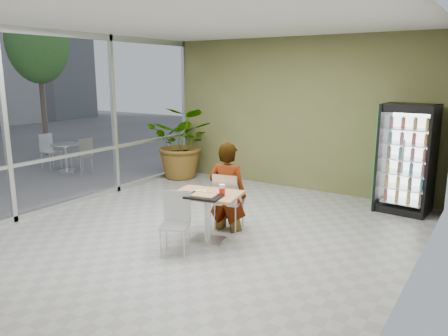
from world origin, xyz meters
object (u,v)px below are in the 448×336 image
at_px(dining_table, 207,207).
at_px(cafeteria_tray, 204,197).
at_px(potted_plant, 183,142).
at_px(chair_near, 176,217).
at_px(seated_woman, 227,196).
at_px(soda_cup, 222,190).
at_px(beverage_fridge, 406,159).
at_px(chair_far, 227,197).

relative_size(dining_table, cafeteria_tray, 2.20).
bearing_deg(potted_plant, chair_near, -53.05).
height_order(seated_woman, potted_plant, potted_plant).
height_order(dining_table, potted_plant, potted_plant).
relative_size(cafeteria_tray, potted_plant, 0.29).
height_order(chair_near, potted_plant, potted_plant).
distance_m(soda_cup, cafeteria_tray, 0.28).
bearing_deg(dining_table, beverage_fridge, 55.98).
height_order(chair_far, seated_woman, seated_woman).
bearing_deg(seated_woman, cafeteria_tray, 88.64).
relative_size(chair_far, potted_plant, 0.54).
bearing_deg(chair_near, cafeteria_tray, 24.04).
bearing_deg(chair_far, beverage_fridge, -141.06).
distance_m(dining_table, soda_cup, 0.39).
relative_size(dining_table, soda_cup, 6.61).
height_order(seated_woman, cafeteria_tray, seated_woman).
relative_size(dining_table, potted_plant, 0.63).
relative_size(chair_near, cafeteria_tray, 1.77).
bearing_deg(chair_near, chair_far, 56.72).
xyz_separation_m(soda_cup, beverage_fridge, (1.86, 3.13, 0.14)).
distance_m(chair_far, beverage_fridge, 3.37).
xyz_separation_m(dining_table, potted_plant, (-2.84, 3.02, 0.31)).
distance_m(soda_cup, beverage_fridge, 3.64).
xyz_separation_m(dining_table, beverage_fridge, (2.11, 3.13, 0.43)).
distance_m(dining_table, cafeteria_tray, 0.33).
height_order(dining_table, soda_cup, soda_cup).
distance_m(chair_far, potted_plant, 3.74).
bearing_deg(chair_far, seated_woman, -78.58).
bearing_deg(chair_far, dining_table, 81.64).
height_order(chair_far, beverage_fridge, beverage_fridge).
relative_size(chair_far, cafeteria_tray, 1.89).
xyz_separation_m(chair_near, potted_plant, (-2.68, 3.56, 0.35)).
relative_size(chair_far, beverage_fridge, 0.48).
xyz_separation_m(chair_far, beverage_fridge, (2.14, 2.56, 0.43)).
bearing_deg(seated_woman, soda_cup, 105.19).
bearing_deg(potted_plant, beverage_fridge, 1.25).
bearing_deg(dining_table, cafeteria_tray, -66.15).
height_order(cafeteria_tray, beverage_fridge, beverage_fridge).
distance_m(dining_table, chair_near, 0.56).
bearing_deg(soda_cup, beverage_fridge, 59.32).
distance_m(dining_table, chair_far, 0.57).
distance_m(soda_cup, potted_plant, 4.32).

